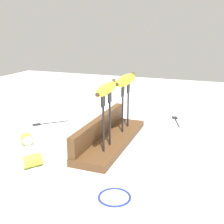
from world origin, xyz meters
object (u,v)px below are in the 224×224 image
Objects in this scene: fork_stand_left at (107,117)px; fork_fallen_far at (45,123)px; fork_fallen_near at (176,120)px; banana_chunk_far at (27,139)px; wire_coil at (114,196)px; banana_chunk_near at (32,161)px; banana_raised_left at (106,89)px; banana_raised_right at (126,80)px; fork_stand_right at (125,103)px.

fork_stand_left is 1.46× the size of fork_fallen_far.
banana_chunk_far reaches higher than fork_fallen_near.
fork_fallen_near and wire_coil have the same top height.
fork_fallen_near is at bearing -4.45° from wire_coil.
fork_stand_left reaches higher than banana_chunk_near.
banana_chunk_far is 0.61× the size of wire_coil.
banana_raised_left is (-0.00, -0.00, 0.10)m from fork_stand_left.
banana_chunk_near is (-0.64, 0.36, 0.02)m from fork_fallen_near.
fork_stand_left is at bearing -180.00° from banana_raised_right.
wire_coil is at bearing -131.20° from fork_fallen_far.
banana_chunk_far reaches higher than banana_chunk_near.
banana_chunk_near is (-0.17, 0.19, -0.12)m from fork_stand_left.
banana_chunk_near reaches higher than fork_fallen_far.
banana_raised_right is 0.51m from wire_coil.
banana_raised_left is 0.39m from banana_chunk_far.
fork_stand_right is 0.23m from banana_raised_left.
banana_raised_left is 2.69× the size of banana_chunk_near.
fork_stand_left is at bearing -118.02° from fork_fallen_far.
fork_stand_left is 0.10m from banana_raised_left.
banana_raised_right reaches higher than fork_stand_right.
banana_raised_right reaches higher than wire_coil.
fork_stand_right is at bearing -2.57° from banana_raised_right.
fork_fallen_near is 0.62m from fork_fallen_far.
banana_raised_left is 2.14× the size of wire_coil.
wire_coil is at bearing -116.05° from banana_chunk_far.
fork_stand_right is at bearing 14.63° from wire_coil.
banana_chunk_near is at bearing 77.59° from wire_coil.
fork_fallen_near is 1.17× the size of fork_fallen_far.
fork_stand_right is 0.43m from banana_chunk_near.
banana_chunk_far is at bearing 135.39° from fork_fallen_near.
fork_stand_right is 0.10m from banana_raised_right.
fork_fallen_far is (0.00, 0.39, -0.23)m from banana_raised_right.
banana_chunk_near is (-0.37, 0.19, -0.21)m from banana_raised_right.
banana_raised_left is 1.45× the size of fork_fallen_far.
fork_fallen_near is at bearing -64.57° from fork_fallen_far.
banana_raised_left is at bearing -175.84° from fork_stand_left.
fork_fallen_near is (0.27, -0.17, -0.23)m from banana_raised_right.
banana_raised_right is 0.47m from banana_chunk_near.
banana_raised_right is at bearing 177.43° from fork_stand_right.
wire_coil is (-0.44, -0.11, -0.23)m from banana_raised_right.
fork_fallen_far is 1.48× the size of wire_coil.
banana_raised_right is at bearing 0.00° from fork_stand_left.
fork_stand_left is 1.05× the size of fork_stand_right.
fork_stand_right is at bearing 0.00° from banana_raised_left.
banana_raised_left is at bearing 26.13° from wire_coil.
fork_fallen_far is 2.41× the size of banana_chunk_far.
fork_fallen_far is at bearing 61.97° from banana_raised_left.
wire_coil is (-0.44, -0.11, -0.13)m from fork_stand_right.
banana_chunk_near is at bearing -138.78° from banana_chunk_far.
fork_fallen_near is 0.70m from banana_chunk_far.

